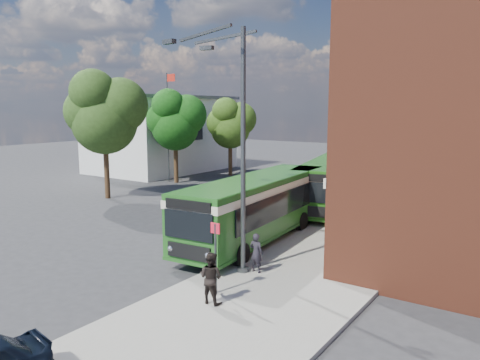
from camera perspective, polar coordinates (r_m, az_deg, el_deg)
The scene contains 14 objects.
ground at distance 22.46m, azimuth -7.86°, elevation -7.33°, with size 120.00×120.00×0.00m, color #2B2B2D.
pavement at distance 25.82m, azimuth 16.38°, elevation -5.29°, with size 6.00×48.00×0.15m, color gray.
kerb_line at distance 26.89m, azimuth 10.17°, elevation -4.66°, with size 0.12×48.00×0.01m, color beige.
white_building at distance 47.09m, azimuth -9.49°, elevation 5.63°, with size 9.40×13.40×7.30m.
flagpole at distance 39.59m, azimuth -8.74°, elevation 6.91°, with size 0.95×0.10×9.00m.
street_lamp at distance 17.04m, azimuth -0.63°, elevation 4.00°, with size 2.96×2.38×9.00m.
bus_stop_sign at distance 15.49m, azimuth -3.00°, elevation -8.91°, with size 0.35×0.08×2.52m.
bus_front at distance 21.78m, azimuth 2.12°, elevation -2.79°, with size 3.39×11.09×3.02m.
bus_rear at distance 29.89m, azimuth 11.22°, elevation 0.24°, with size 5.19×12.28×3.02m.
pedestrian_a at distance 17.55m, azimuth 1.98°, elevation -8.85°, with size 0.54×0.36×1.48m, color black.
pedestrian_b at distance 14.93m, azimuth -3.57°, elevation -11.80°, with size 0.80×0.62×1.64m, color black.
tree_left at distance 33.03m, azimuth -16.24°, elevation 7.98°, with size 5.16×4.91×8.72m.
tree_mid at distance 38.79m, azimuth -7.92°, elevation 7.31°, with size 4.56×4.34×7.70m.
tree_right at distance 42.71m, azimuth -1.18°, elevation 6.97°, with size 4.20×4.00×7.10m.
Camera 1 is at (14.58, -15.90, 6.24)m, focal length 35.00 mm.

